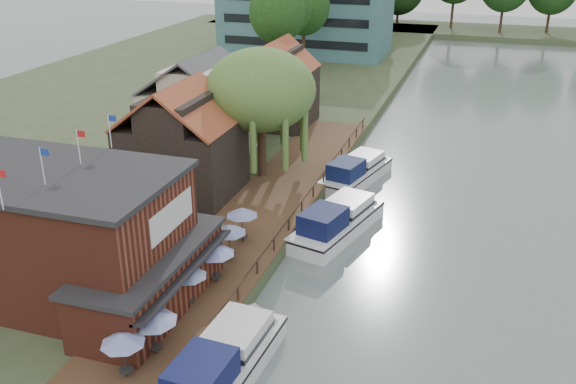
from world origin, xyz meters
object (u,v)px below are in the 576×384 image
(cottage_c, at_px, (277,83))
(umbrella_1, at_px, (154,333))
(umbrella_3, at_px, (216,263))
(cruiser_0, at_px, (222,359))
(pub, at_px, (73,236))
(umbrella_2, at_px, (189,286))
(umbrella_4, at_px, (229,242))
(cottage_a, at_px, (182,140))
(umbrella_0, at_px, (124,355))
(hotel_block, at_px, (306,12))
(cruiser_1, at_px, (337,217))
(willow, at_px, (261,114))
(cottage_b, at_px, (202,102))
(cruiser_2, at_px, (356,168))
(umbrella_5, at_px, (242,224))

(cottage_c, height_order, umbrella_1, cottage_c)
(umbrella_3, distance_m, cruiser_0, 7.46)
(pub, bearing_deg, umbrella_2, 6.27)
(pub, height_order, umbrella_4, pub)
(cottage_a, distance_m, cruiser_0, 21.65)
(cottage_a, xyz_separation_m, cottage_c, (1.00, 19.00, 0.00))
(umbrella_1, bearing_deg, cottage_c, 100.07)
(cottage_c, relative_size, cruiser_0, 0.81)
(umbrella_2, distance_m, umbrella_3, 2.75)
(cruiser_0, bearing_deg, umbrella_0, -145.03)
(hotel_block, xyz_separation_m, cruiser_0, (18.00, -74.22, -5.86))
(umbrella_3, distance_m, cruiser_1, 11.21)
(willow, xyz_separation_m, umbrella_2, (2.89, -19.30, -3.93))
(pub, height_order, hotel_block, hotel_block)
(cottage_b, height_order, cottage_c, same)
(hotel_block, relative_size, cottage_b, 2.65)
(umbrella_3, xyz_separation_m, umbrella_4, (-0.27, 2.68, 0.00))
(cruiser_2, bearing_deg, hotel_block, 125.35)
(pub, relative_size, umbrella_5, 8.42)
(cottage_a, relative_size, umbrella_5, 3.62)
(cottage_a, distance_m, umbrella_5, 10.16)
(umbrella_2, bearing_deg, cruiser_1, 68.69)
(hotel_block, xyz_separation_m, umbrella_2, (14.39, -70.30, -4.86))
(cottage_c, bearing_deg, willow, -75.96)
(umbrella_2, distance_m, umbrella_5, 7.92)
(umbrella_4, xyz_separation_m, cruiser_1, (4.93, 7.47, -1.00))
(hotel_block, distance_m, cottage_b, 46.21)
(pub, bearing_deg, umbrella_3, 26.88)
(cottage_b, distance_m, umbrella_5, 19.59)
(cottage_a, distance_m, umbrella_1, 20.31)
(pub, xyz_separation_m, umbrella_2, (6.39, 0.70, -2.36))
(cruiser_2, bearing_deg, cottage_c, 149.18)
(cottage_c, bearing_deg, umbrella_2, -79.13)
(cottage_a, height_order, willow, willow)
(hotel_block, relative_size, umbrella_0, 10.69)
(umbrella_2, bearing_deg, cruiser_0, -47.36)
(umbrella_4, bearing_deg, hotel_block, 102.58)
(willow, height_order, umbrella_2, willow)
(umbrella_4, bearing_deg, umbrella_2, -90.96)
(umbrella_3, height_order, cruiser_0, umbrella_3)
(hotel_block, distance_m, cruiser_2, 51.36)
(umbrella_2, distance_m, cruiser_1, 13.85)
(cottage_a, distance_m, cottage_c, 19.03)
(pub, distance_m, umbrella_3, 7.94)
(cottage_c, height_order, willow, willow)
(umbrella_5, distance_m, cruiser_0, 12.44)
(umbrella_4, height_order, cruiser_2, umbrella_4)
(umbrella_0, bearing_deg, umbrella_3, 86.75)
(willow, xyz_separation_m, cruiser_1, (7.91, -6.43, -4.92))
(umbrella_3, relative_size, cruiser_1, 0.23)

